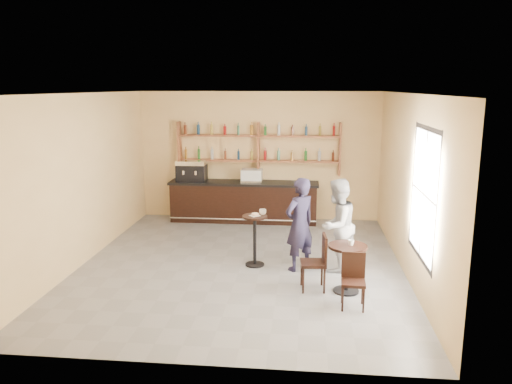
# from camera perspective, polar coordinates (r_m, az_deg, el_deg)

# --- Properties ---
(floor) EXTENTS (7.00, 7.00, 0.00)m
(floor) POSITION_cam_1_polar(r_m,az_deg,el_deg) (9.56, -1.69, -8.32)
(floor) COLOR slate
(floor) RESTS_ON ground
(ceiling) EXTENTS (7.00, 7.00, 0.00)m
(ceiling) POSITION_cam_1_polar(r_m,az_deg,el_deg) (8.97, -1.82, 11.22)
(ceiling) COLOR white
(ceiling) RESTS_ON wall_back
(wall_back) EXTENTS (7.00, 0.00, 7.00)m
(wall_back) POSITION_cam_1_polar(r_m,az_deg,el_deg) (12.57, 0.34, 4.13)
(wall_back) COLOR #EFC787
(wall_back) RESTS_ON floor
(wall_front) EXTENTS (7.00, 0.00, 7.00)m
(wall_front) POSITION_cam_1_polar(r_m,az_deg,el_deg) (5.78, -6.32, -5.40)
(wall_front) COLOR #EFC787
(wall_front) RESTS_ON floor
(wall_left) EXTENTS (0.00, 7.00, 7.00)m
(wall_left) POSITION_cam_1_polar(r_m,az_deg,el_deg) (9.98, -19.11, 1.40)
(wall_left) COLOR #EFC787
(wall_left) RESTS_ON floor
(wall_right) EXTENTS (0.00, 7.00, 7.00)m
(wall_right) POSITION_cam_1_polar(r_m,az_deg,el_deg) (9.24, 17.03, 0.73)
(wall_right) COLOR #EFC787
(wall_right) RESTS_ON floor
(window_pane) EXTENTS (0.00, 2.00, 2.00)m
(window_pane) POSITION_cam_1_polar(r_m,az_deg,el_deg) (8.06, 18.64, -0.23)
(window_pane) COLOR white
(window_pane) RESTS_ON wall_right
(window_frame) EXTENTS (0.04, 1.70, 2.10)m
(window_frame) POSITION_cam_1_polar(r_m,az_deg,el_deg) (8.06, 18.60, -0.23)
(window_frame) COLOR black
(window_frame) RESTS_ON wall_right
(shelf_unit) EXTENTS (4.00, 0.26, 1.40)m
(shelf_unit) POSITION_cam_1_polar(r_m,az_deg,el_deg) (12.41, 0.28, 5.01)
(shelf_unit) COLOR brown
(shelf_unit) RESTS_ON wall_back
(liquor_bottles) EXTENTS (3.68, 0.10, 1.00)m
(liquor_bottles) POSITION_cam_1_polar(r_m,az_deg,el_deg) (12.39, 0.28, 5.79)
(liquor_bottles) COLOR #8C5919
(liquor_bottles) RESTS_ON shelf_unit
(bar_counter) EXTENTS (3.69, 0.72, 1.00)m
(bar_counter) POSITION_cam_1_polar(r_m,az_deg,el_deg) (12.46, -1.39, -1.08)
(bar_counter) COLOR black
(bar_counter) RESTS_ON floor
(espresso_machine) EXTENTS (0.72, 0.47, 0.52)m
(espresso_machine) POSITION_cam_1_polar(r_m,az_deg,el_deg) (12.54, -7.36, 2.43)
(espresso_machine) COLOR black
(espresso_machine) RESTS_ON bar_counter
(pastry_case) EXTENTS (0.57, 0.48, 0.32)m
(pastry_case) POSITION_cam_1_polar(r_m,az_deg,el_deg) (12.31, -0.48, 1.88)
(pastry_case) COLOR silver
(pastry_case) RESTS_ON bar_counter
(pedestal_table) EXTENTS (0.58, 0.58, 0.97)m
(pedestal_table) POSITION_cam_1_polar(r_m,az_deg,el_deg) (9.39, -0.14, -5.58)
(pedestal_table) COLOR black
(pedestal_table) RESTS_ON floor
(napkin) EXTENTS (0.24, 0.24, 0.00)m
(napkin) POSITION_cam_1_polar(r_m,az_deg,el_deg) (9.26, -0.14, -2.71)
(napkin) COLOR white
(napkin) RESTS_ON pedestal_table
(donut) EXTENTS (0.16, 0.16, 0.05)m
(donut) POSITION_cam_1_polar(r_m,az_deg,el_deg) (9.24, -0.09, -2.57)
(donut) COLOR #DE8C51
(donut) RESTS_ON napkin
(cup_pedestal) EXTENTS (0.16, 0.16, 0.10)m
(cup_pedestal) POSITION_cam_1_polar(r_m,az_deg,el_deg) (9.33, 0.78, -2.28)
(cup_pedestal) COLOR white
(cup_pedestal) RESTS_ON pedestal_table
(man_main) EXTENTS (0.75, 0.73, 1.73)m
(man_main) POSITION_cam_1_polar(r_m,az_deg,el_deg) (9.10, 5.01, -3.71)
(man_main) COLOR black
(man_main) RESTS_ON floor
(cafe_table) EXTENTS (0.65, 0.65, 0.80)m
(cafe_table) POSITION_cam_1_polar(r_m,az_deg,el_deg) (8.37, 10.34, -8.62)
(cafe_table) COLOR black
(cafe_table) RESTS_ON floor
(cup_cafe) EXTENTS (0.10, 0.10, 0.09)m
(cup_cafe) POSITION_cam_1_polar(r_m,az_deg,el_deg) (8.23, 10.81, -5.71)
(cup_cafe) COLOR white
(cup_cafe) RESTS_ON cafe_table
(chair_west) EXTENTS (0.44, 0.44, 0.94)m
(chair_west) POSITION_cam_1_polar(r_m,az_deg,el_deg) (8.37, 6.54, -8.01)
(chair_west) COLOR black
(chair_west) RESTS_ON floor
(chair_south) EXTENTS (0.38, 0.38, 0.84)m
(chair_south) POSITION_cam_1_polar(r_m,az_deg,el_deg) (7.81, 11.06, -10.04)
(chair_south) COLOR black
(chair_south) RESTS_ON floor
(patron_second) EXTENTS (1.00, 1.05, 1.71)m
(patron_second) POSITION_cam_1_polar(r_m,az_deg,el_deg) (9.17, 9.22, -3.76)
(patron_second) COLOR #A0A0A5
(patron_second) RESTS_ON floor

